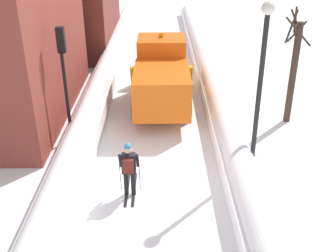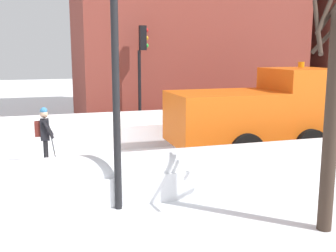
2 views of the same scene
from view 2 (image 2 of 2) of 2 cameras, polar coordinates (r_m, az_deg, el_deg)
snowbank_left at (r=18.30m, az=18.34°, el=0.85°), size 1.10×36.00×1.29m
plow_truck at (r=13.73m, az=12.82°, el=1.75°), size 3.20×5.98×3.12m
skier at (r=13.02m, az=-16.65°, el=-1.02°), size 0.62×1.80×1.81m
traffic_light_pole at (r=15.71m, az=-3.61°, el=8.91°), size 0.28×0.42×4.38m
street_lamp at (r=8.83m, az=-7.32°, el=10.41°), size 0.40×0.40×5.57m
bare_tree_near at (r=8.35m, az=21.64°, el=1.53°), size 1.01×1.23×4.74m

